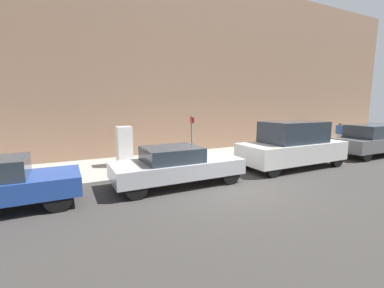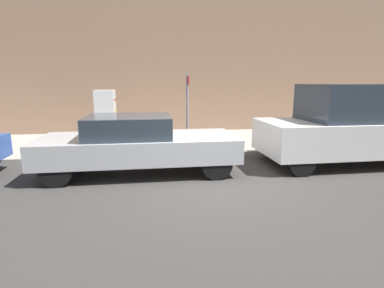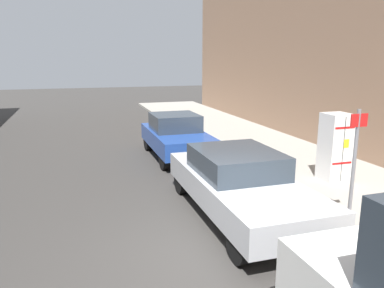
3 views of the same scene
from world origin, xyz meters
TOP-DOWN VIEW (x-y plane):
  - ground_plane at (0.00, 0.00)m, footprint 80.00×80.00m
  - sidewalk_slab at (-4.42, 0.00)m, footprint 4.18×44.00m
  - building_facade_near at (-7.51, 0.00)m, footprint 2.00×39.60m
  - discarded_refrigerator at (-4.34, -2.73)m, footprint 0.65×0.65m
  - manhole_cover at (-4.21, -0.23)m, footprint 0.70×0.70m
  - street_sign_post at (-2.71, -0.13)m, footprint 0.36×0.07m
  - fire_hydrant at (-2.78, 2.64)m, footprint 0.22×0.22m
  - pedestrian_walking_far at (-3.66, 11.49)m, footprint 0.46×0.22m
  - parked_hatchback_blue at (-1.07, -6.74)m, footprint 1.73×3.85m
  - parked_sedan_silver at (-1.07, -1.58)m, footprint 1.87×4.66m
  - parked_van_white at (-1.07, 4.21)m, footprint 1.97×5.10m
  - parked_suv_gray at (-1.07, 10.24)m, footprint 1.87×4.49m

SIDE VIEW (x-z plane):
  - ground_plane at x=0.00m, z-range 0.00..0.00m
  - sidewalk_slab at x=-4.42m, z-range 0.00..0.12m
  - manhole_cover at x=-4.21m, z-range 0.12..0.14m
  - fire_hydrant at x=-2.78m, z-range 0.13..0.96m
  - parked_sedan_silver at x=-1.07m, z-range 0.03..1.43m
  - parked_hatchback_blue at x=-1.07m, z-range 0.02..1.48m
  - parked_suv_gray at x=-1.07m, z-range 0.03..1.79m
  - discarded_refrigerator at x=-4.34m, z-range 0.12..1.92m
  - pedestrian_walking_far at x=-3.66m, z-range 0.24..1.84m
  - parked_van_white at x=-1.07m, z-range -0.02..2.11m
  - street_sign_post at x=-2.71m, z-range 0.27..2.57m
  - building_facade_near at x=-7.51m, z-range 0.00..10.18m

